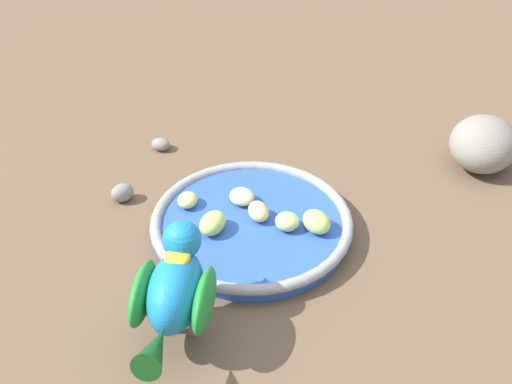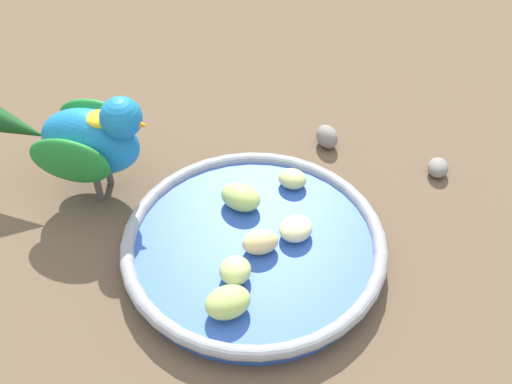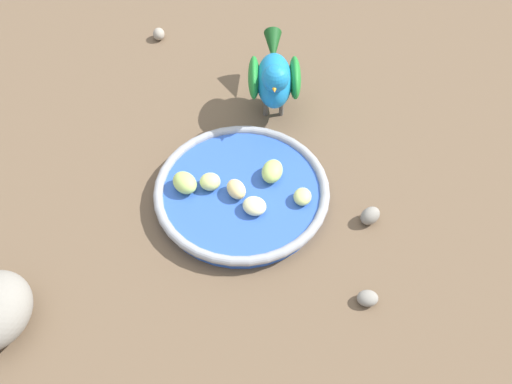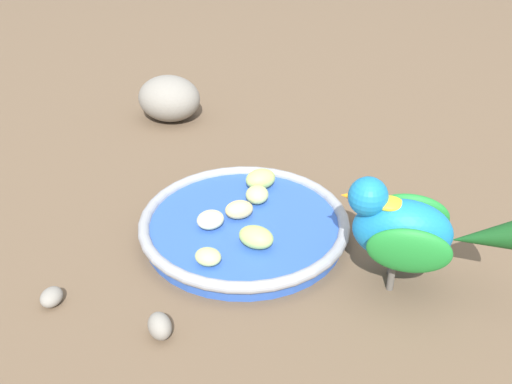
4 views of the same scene
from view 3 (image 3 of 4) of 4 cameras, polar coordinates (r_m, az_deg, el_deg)
ground_plane at (r=0.80m, az=-1.48°, el=1.22°), size 4.00×4.00×0.00m
feeding_bowl at (r=0.77m, az=-1.46°, el=-0.00°), size 0.24×0.24×0.03m
apple_piece_0 at (r=0.75m, az=4.77°, el=-0.47°), size 0.03×0.03×0.02m
apple_piece_1 at (r=0.76m, az=-4.72°, el=1.06°), size 0.04×0.04×0.02m
apple_piece_2 at (r=0.75m, az=-2.04°, el=0.29°), size 0.04×0.04×0.02m
apple_piece_3 at (r=0.73m, az=-0.16°, el=-1.44°), size 0.03×0.03×0.02m
apple_piece_4 at (r=0.77m, az=1.67°, el=2.14°), size 0.05×0.04×0.02m
apple_piece_5 at (r=0.76m, az=-7.30°, el=0.95°), size 0.04×0.05×0.02m
parrot at (r=0.85m, az=1.87°, el=11.68°), size 0.16×0.11×0.12m
pebble_0 at (r=1.05m, az=-9.92°, el=15.63°), size 0.03×0.03×0.02m
pebble_1 at (r=0.70m, az=11.34°, el=-10.61°), size 0.03×0.03×0.02m
pebble_2 at (r=0.76m, az=11.60°, el=-2.39°), size 0.04×0.03×0.02m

